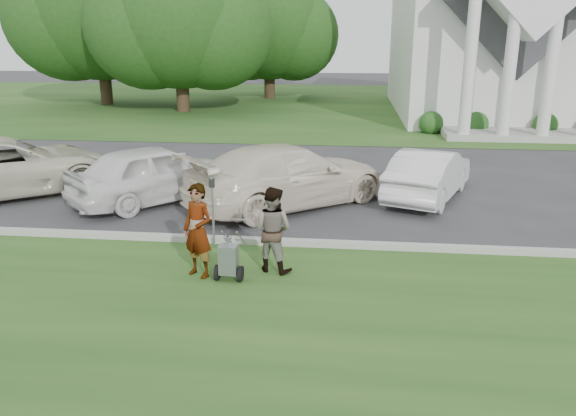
% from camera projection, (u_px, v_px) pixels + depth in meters
% --- Properties ---
extents(ground, '(120.00, 120.00, 0.00)m').
position_uv_depth(ground, '(256.00, 254.00, 11.41)').
color(ground, '#333335').
rests_on(ground, ground).
extents(grass_strip, '(80.00, 7.00, 0.01)m').
position_uv_depth(grass_strip, '(223.00, 326.00, 8.56)').
color(grass_strip, '#214919').
rests_on(grass_strip, ground).
extents(church_lawn, '(80.00, 30.00, 0.01)m').
position_uv_depth(church_lawn, '(323.00, 104.00, 37.07)').
color(church_lawn, '#214919').
rests_on(church_lawn, ground).
extents(curb, '(80.00, 0.18, 0.15)m').
position_uv_depth(curb, '(260.00, 241.00, 11.91)').
color(curb, '#9E9E93').
rests_on(curb, ground).
extents(church, '(9.19, 19.00, 24.10)m').
position_uv_depth(church, '(486.00, 4.00, 30.69)').
color(church, white).
rests_on(church, ground).
extents(tree_left, '(10.63, 8.40, 9.71)m').
position_uv_depth(tree_left, '(179.00, 21.00, 31.66)').
color(tree_left, '#332316').
rests_on(tree_left, ground).
extents(tree_far, '(11.64, 9.20, 10.73)m').
position_uv_depth(tree_far, '(99.00, 12.00, 34.97)').
color(tree_far, '#332316').
rests_on(tree_far, ground).
extents(tree_back, '(9.61, 7.60, 8.89)m').
position_uv_depth(tree_back, '(269.00, 29.00, 38.95)').
color(tree_back, '#332316').
rests_on(tree_back, ground).
extents(striping_cart, '(0.51, 1.00, 0.92)m').
position_uv_depth(striping_cart, '(229.00, 260.00, 10.07)').
color(striping_cart, black).
rests_on(striping_cart, ground).
extents(person_left, '(0.76, 0.67, 1.74)m').
position_uv_depth(person_left, '(198.00, 231.00, 10.12)').
color(person_left, '#999999').
rests_on(person_left, ground).
extents(person_right, '(0.95, 0.84, 1.62)m').
position_uv_depth(person_right, '(272.00, 230.00, 10.38)').
color(person_right, '#999999').
rests_on(person_right, ground).
extents(parking_meter_near, '(0.11, 0.10, 1.51)m').
position_uv_depth(parking_meter_near, '(213.00, 204.00, 11.55)').
color(parking_meter_near, gray).
rests_on(parking_meter_near, ground).
extents(car_a, '(6.18, 5.73, 1.61)m').
position_uv_depth(car_a, '(8.00, 167.00, 15.49)').
color(car_a, beige).
rests_on(car_a, ground).
extents(car_b, '(4.42, 4.60, 1.55)m').
position_uv_depth(car_b, '(156.00, 173.00, 14.84)').
color(car_b, white).
rests_on(car_b, ground).
extents(car_c, '(5.66, 5.33, 1.61)m').
position_uv_depth(car_c, '(288.00, 176.00, 14.48)').
color(car_c, '#F0E1CB').
rests_on(car_c, ground).
extents(car_d, '(2.85, 4.35, 1.36)m').
position_uv_depth(car_d, '(429.00, 174.00, 15.19)').
color(car_d, silver).
rests_on(car_d, ground).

